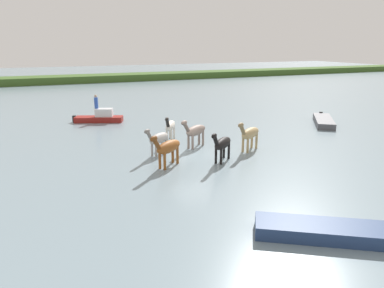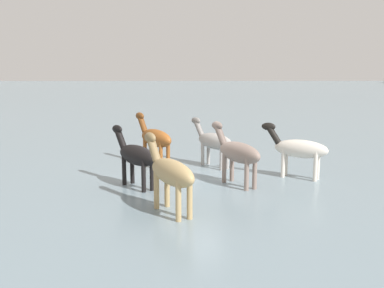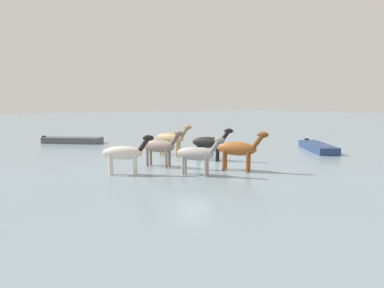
# 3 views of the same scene
# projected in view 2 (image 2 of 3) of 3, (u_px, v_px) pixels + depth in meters

# --- Properties ---
(ground_plane) EXTENTS (195.79, 195.79, 0.00)m
(ground_plane) POSITION_uv_depth(u_px,v_px,m) (186.00, 180.00, 15.70)
(ground_plane) COLOR gray
(horse_pinto_flank) EXTENTS (2.36, 1.81, 2.02)m
(horse_pinto_flank) POSITION_uv_depth(u_px,v_px,m) (155.00, 138.00, 17.70)
(horse_pinto_flank) COLOR brown
(horse_pinto_flank) RESTS_ON ground_plane
(horse_dark_mare) EXTENTS (2.11, 1.75, 1.85)m
(horse_dark_mare) POSITION_uv_depth(u_px,v_px,m) (213.00, 141.00, 17.53)
(horse_dark_mare) COLOR #9E9993
(horse_dark_mare) RESTS_ON ground_plane
(horse_dun_straggler) EXTENTS (2.17, 1.86, 1.93)m
(horse_dun_straggler) POSITION_uv_depth(u_px,v_px,m) (136.00, 155.00, 14.58)
(horse_dun_straggler) COLOR black
(horse_dun_straggler) RESTS_ON ground_plane
(horse_chestnut_trailing) EXTENTS (2.41, 1.68, 2.01)m
(horse_chestnut_trailing) POSITION_uv_depth(u_px,v_px,m) (238.00, 152.00, 14.83)
(horse_chestnut_trailing) COLOR gray
(horse_chestnut_trailing) RESTS_ON ground_plane
(horse_mid_herd) EXTENTS (2.46, 1.70, 2.04)m
(horse_mid_herd) POSITION_uv_depth(u_px,v_px,m) (171.00, 172.00, 12.01)
(horse_mid_herd) COLOR tan
(horse_mid_herd) RESTS_ON ground_plane
(horse_gray_outer) EXTENTS (1.57, 2.29, 1.90)m
(horse_gray_outer) POSITION_uv_depth(u_px,v_px,m) (298.00, 149.00, 15.77)
(horse_gray_outer) COLOR silver
(horse_gray_outer) RESTS_ON ground_plane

